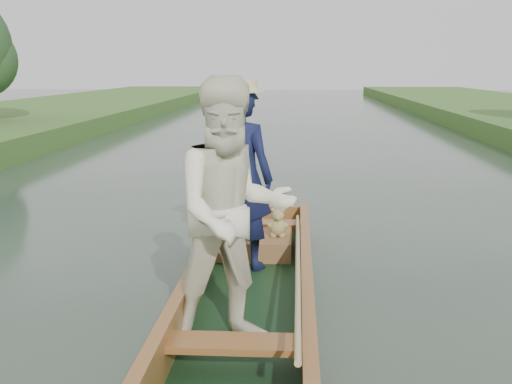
{
  "coord_description": "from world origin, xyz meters",
  "views": [
    {
      "loc": [
        0.41,
        -5.76,
        2.19
      ],
      "look_at": [
        0.0,
        0.6,
        0.95
      ],
      "focal_mm": 45.0,
      "sensor_mm": 36.0,
      "label": 1
    }
  ],
  "objects": [
    {
      "name": "punt",
      "position": [
        -0.07,
        -0.26,
        0.81
      ],
      "size": [
        1.24,
        5.0,
        2.13
      ],
      "color": "black",
      "rests_on": "ground"
    },
    {
      "name": "ground",
      "position": [
        0.0,
        0.0,
        0.0
      ],
      "size": [
        120.0,
        120.0,
        0.0
      ],
      "primitive_type": "plane",
      "color": "#283D30",
      "rests_on": "ground"
    },
    {
      "name": "trees_far",
      "position": [
        0.57,
        12.96,
        2.62
      ],
      "size": [
        22.75,
        3.73,
        4.45
      ],
      "color": "#47331E",
      "rests_on": "ground"
    }
  ]
}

